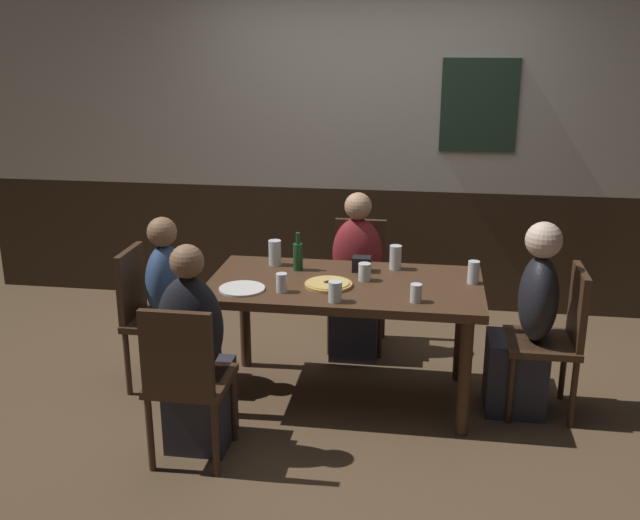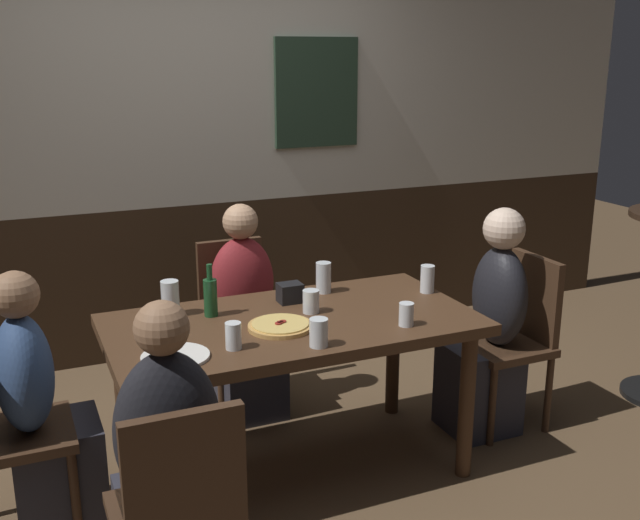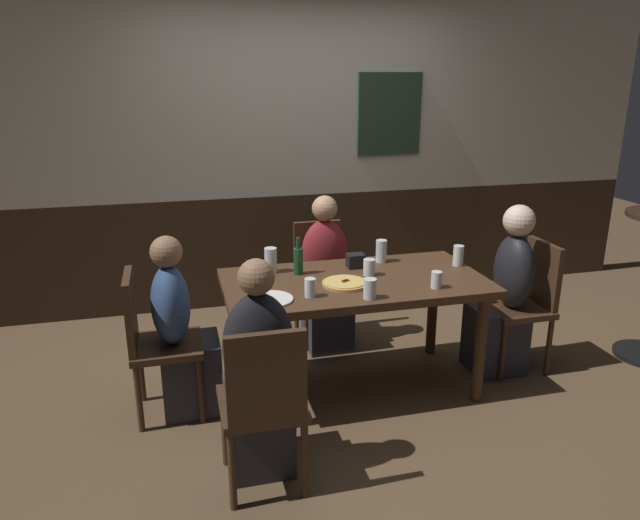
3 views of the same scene
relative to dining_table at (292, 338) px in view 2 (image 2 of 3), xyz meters
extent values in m
plane|color=brown|center=(0.00, 0.00, -0.65)|extent=(12.00, 12.00, 0.00)
cube|color=#332316|center=(0.00, 1.65, -0.18)|extent=(6.40, 0.10, 0.95)
cube|color=beige|center=(0.00, 1.65, 1.12)|extent=(6.40, 0.10, 1.65)
cube|color=#233828|center=(0.80, 1.58, 0.96)|extent=(0.56, 0.03, 0.68)
cube|color=#472D1C|center=(0.00, 0.00, 0.06)|extent=(1.59, 0.83, 0.05)
cylinder|color=#472D1C|center=(-0.70, -0.34, -0.31)|extent=(0.07, 0.07, 0.69)
cylinder|color=#472D1C|center=(0.70, -0.34, -0.31)|extent=(0.07, 0.07, 0.69)
cylinder|color=#472D1C|center=(-0.70, 0.34, -0.31)|extent=(0.07, 0.07, 0.69)
cylinder|color=#472D1C|center=(0.70, 0.34, -0.31)|extent=(0.07, 0.07, 0.69)
cube|color=#422B1C|center=(-1.14, 0.00, -0.22)|extent=(0.40, 0.40, 0.04)
cylinder|color=#422B1C|center=(-0.97, 0.17, -0.45)|extent=(0.04, 0.04, 0.41)
cylinder|color=#422B1C|center=(-0.97, -0.17, -0.45)|extent=(0.04, 0.04, 0.41)
cube|color=#422B1C|center=(1.14, 0.00, -0.22)|extent=(0.40, 0.40, 0.04)
cube|color=#422B1C|center=(1.32, 0.00, 0.01)|extent=(0.04, 0.36, 0.43)
cylinder|color=#422B1C|center=(0.97, -0.17, -0.45)|extent=(0.04, 0.04, 0.41)
cylinder|color=#422B1C|center=(0.97, 0.17, -0.45)|extent=(0.04, 0.04, 0.41)
cylinder|color=#422B1C|center=(1.31, -0.17, -0.45)|extent=(0.04, 0.04, 0.41)
cylinder|color=#422B1C|center=(1.31, 0.17, -0.45)|extent=(0.04, 0.04, 0.41)
cube|color=#422B1C|center=(-0.70, -0.76, -0.22)|extent=(0.40, 0.40, 0.04)
cube|color=#422B1C|center=(-0.70, -0.94, 0.01)|extent=(0.36, 0.04, 0.43)
cube|color=#422B1C|center=(0.00, 0.76, -0.22)|extent=(0.40, 0.40, 0.04)
cube|color=#422B1C|center=(0.00, 0.94, 0.01)|extent=(0.36, 0.04, 0.43)
cylinder|color=#422B1C|center=(0.17, 0.59, -0.45)|extent=(0.04, 0.04, 0.41)
cylinder|color=#422B1C|center=(-0.17, 0.59, -0.45)|extent=(0.04, 0.04, 0.41)
cylinder|color=#422B1C|center=(0.17, 0.93, -0.45)|extent=(0.04, 0.04, 0.41)
cylinder|color=#422B1C|center=(-0.17, 0.93, -0.45)|extent=(0.04, 0.04, 0.41)
cube|color=#2D2D38|center=(-1.01, 0.00, -0.43)|extent=(0.34, 0.32, 0.45)
ellipsoid|color=#334C7A|center=(-1.10, 0.00, 0.03)|extent=(0.22, 0.34, 0.47)
sphere|color=#936B4C|center=(-1.10, 0.00, 0.35)|extent=(0.18, 0.18, 0.18)
cube|color=#2D2D38|center=(1.01, 0.00, -0.43)|extent=(0.34, 0.32, 0.45)
ellipsoid|color=black|center=(1.10, 0.00, 0.05)|extent=(0.22, 0.34, 0.50)
sphere|color=beige|center=(1.10, 0.00, 0.39)|extent=(0.20, 0.20, 0.20)
ellipsoid|color=black|center=(-0.70, -0.72, 0.06)|extent=(0.34, 0.22, 0.53)
sphere|color=#936B4C|center=(-0.70, -0.72, 0.41)|extent=(0.17, 0.17, 0.17)
cube|color=#2D2D38|center=(0.00, 0.63, -0.43)|extent=(0.32, 0.34, 0.45)
ellipsoid|color=maroon|center=(0.00, 0.72, 0.04)|extent=(0.34, 0.22, 0.49)
sphere|color=tan|center=(0.00, 0.72, 0.37)|extent=(0.18, 0.18, 0.18)
cylinder|color=tan|center=(-0.09, -0.08, 0.10)|extent=(0.27, 0.27, 0.02)
cylinder|color=#DBB760|center=(-0.09, -0.08, 0.11)|extent=(0.24, 0.24, 0.01)
cylinder|color=maroon|center=(-0.07, -0.08, 0.12)|extent=(0.03, 0.03, 0.00)
cylinder|color=maroon|center=(-0.09, -0.08, 0.12)|extent=(0.03, 0.03, 0.00)
cylinder|color=maroon|center=(-0.10, -0.09, 0.12)|extent=(0.03, 0.03, 0.00)
cylinder|color=silver|center=(-0.33, -0.22, 0.14)|extent=(0.06, 0.06, 0.11)
cylinder|color=#B26623|center=(-0.33, -0.22, 0.11)|extent=(0.06, 0.06, 0.05)
cylinder|color=silver|center=(-0.47, 0.26, 0.17)|extent=(0.08, 0.08, 0.16)
cylinder|color=#C6842D|center=(-0.47, 0.26, 0.15)|extent=(0.07, 0.07, 0.12)
cylinder|color=silver|center=(-0.02, -0.33, 0.14)|extent=(0.07, 0.07, 0.11)
cylinder|color=#331E14|center=(-0.02, -0.33, 0.13)|extent=(0.07, 0.07, 0.09)
cylinder|color=silver|center=(0.42, -0.26, 0.14)|extent=(0.06, 0.06, 0.10)
cylinder|color=#C6842D|center=(0.42, -0.26, 0.12)|extent=(0.06, 0.06, 0.07)
cylinder|color=silver|center=(0.74, 0.09, 0.15)|extent=(0.07, 0.07, 0.13)
cylinder|color=gold|center=(0.74, 0.09, 0.14)|extent=(0.06, 0.06, 0.11)
cylinder|color=silver|center=(0.28, 0.29, 0.16)|extent=(0.07, 0.07, 0.15)
cylinder|color=#331E14|center=(0.28, 0.29, 0.11)|extent=(0.06, 0.06, 0.05)
cylinder|color=silver|center=(0.11, 0.05, 0.14)|extent=(0.07, 0.07, 0.10)
cylinder|color=silver|center=(0.11, 0.05, 0.13)|extent=(0.07, 0.07, 0.08)
cylinder|color=#194723|center=(-0.31, 0.18, 0.17)|extent=(0.06, 0.06, 0.17)
cylinder|color=#194723|center=(-0.31, 0.18, 0.29)|extent=(0.03, 0.03, 0.07)
cylinder|color=white|center=(-0.56, -0.22, 0.09)|extent=(0.26, 0.26, 0.01)
cube|color=black|center=(0.08, 0.22, 0.13)|extent=(0.11, 0.09, 0.09)
camera|label=1|loc=(0.46, -4.01, 1.50)|focal=41.21mm
camera|label=2|loc=(-1.10, -2.83, 1.21)|focal=41.72mm
camera|label=3|loc=(-1.04, -3.21, 1.28)|focal=32.88mm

